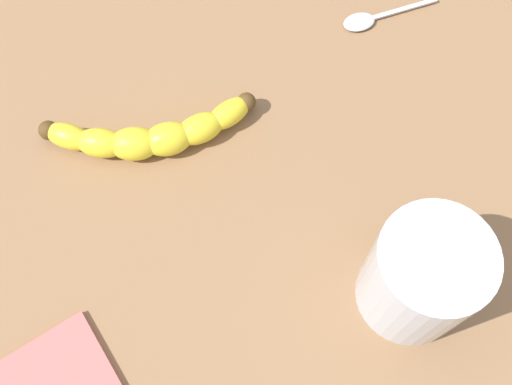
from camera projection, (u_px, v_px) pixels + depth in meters
The scene contains 4 objects.
wooden_tabletop at pixel (236, 207), 61.22cm from camera, with size 120.00×120.00×3.00cm, color #8A6443.
banana at pixel (151, 134), 60.89cm from camera, with size 6.15×21.73×3.34cm.
smoothie_glass at pixel (420, 278), 51.55cm from camera, with size 9.40×9.40×11.08cm.
teaspoon at pixel (365, 20), 68.04cm from camera, with size 3.49×11.28×0.80cm.
Camera 1 is at (-23.20, 1.55, 58.18)cm, focal length 43.52 mm.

